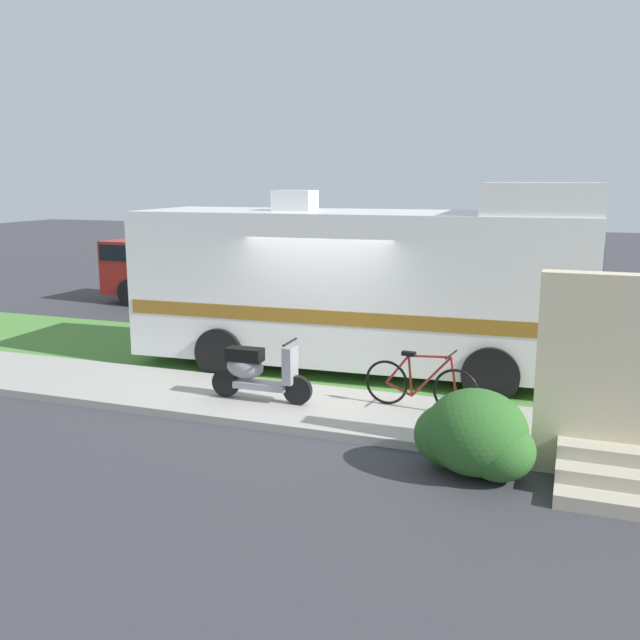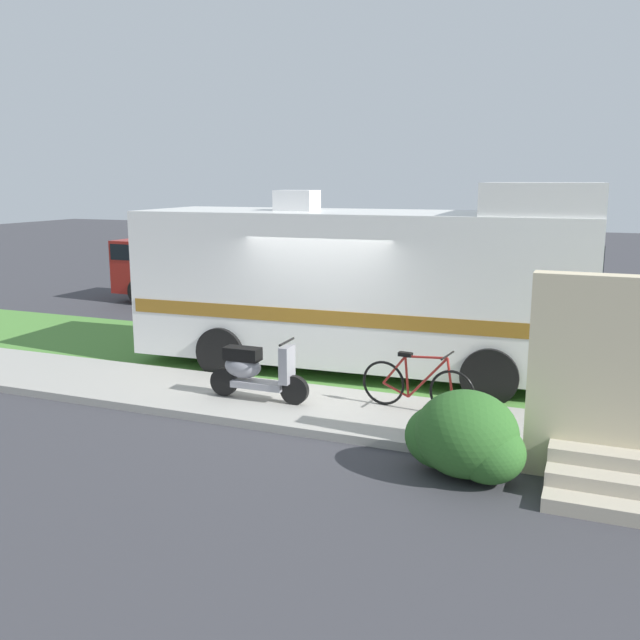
% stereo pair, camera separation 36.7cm
% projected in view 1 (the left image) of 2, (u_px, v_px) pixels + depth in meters
% --- Properties ---
extents(ground_plane, '(80.00, 80.00, 0.00)m').
position_uv_depth(ground_plane, '(317.00, 388.00, 11.75)').
color(ground_plane, '#38383D').
extents(sidewalk, '(24.00, 2.00, 0.12)m').
position_uv_depth(sidewalk, '(290.00, 406.00, 10.63)').
color(sidewalk, '#9E9B93').
rests_on(sidewalk, ground).
extents(grass_strip, '(24.00, 3.40, 0.08)m').
position_uv_depth(grass_strip, '(345.00, 364.00, 13.12)').
color(grass_strip, '#4C8438').
rests_on(grass_strip, ground).
extents(motorhome_rv, '(8.00, 2.84, 3.38)m').
position_uv_depth(motorhome_rv, '(365.00, 284.00, 12.44)').
color(motorhome_rv, silver).
rests_on(motorhome_rv, ground).
extents(scooter, '(1.63, 0.50, 0.97)m').
position_uv_depth(scooter, '(257.00, 371.00, 10.63)').
color(scooter, black).
rests_on(scooter, ground).
extents(bicycle, '(1.73, 0.52, 0.89)m').
position_uv_depth(bicycle, '(420.00, 384.00, 10.21)').
color(bicycle, black).
rests_on(bicycle, ground).
extents(pickup_truck_near, '(5.36, 2.24, 1.76)m').
position_uv_depth(pickup_truck_near, '(182.00, 270.00, 19.65)').
color(pickup_truck_near, maroon).
rests_on(pickup_truck_near, ground).
extents(pickup_truck_far, '(5.19, 2.40, 1.87)m').
position_uv_depth(pickup_truck_far, '(442.00, 265.00, 20.43)').
color(pickup_truck_far, '#1E2328').
rests_on(pickup_truck_far, ground).
extents(porch_steps, '(2.00, 1.26, 2.40)m').
position_uv_depth(porch_steps, '(626.00, 402.00, 7.90)').
color(porch_steps, '#B2A893').
rests_on(porch_steps, ground).
extents(bush_by_porch, '(1.44, 1.08, 1.02)m').
position_uv_depth(bush_by_porch, '(474.00, 436.00, 8.18)').
color(bush_by_porch, '#2D6026').
rests_on(bush_by_porch, ground).
extents(bottle_green, '(0.07, 0.07, 0.26)m').
position_uv_depth(bottle_green, '(543.00, 434.00, 8.97)').
color(bottle_green, '#19722D').
rests_on(bottle_green, ground).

